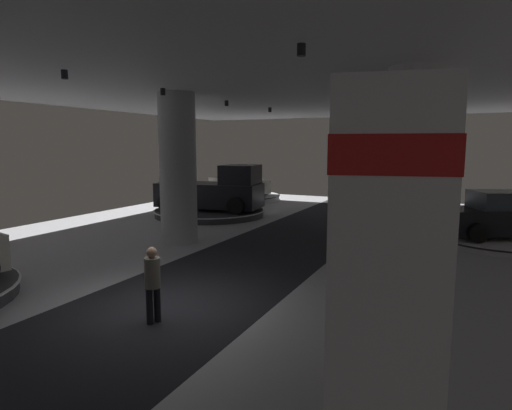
% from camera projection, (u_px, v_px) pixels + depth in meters
% --- Properties ---
extents(ground, '(24.00, 44.00, 0.06)m').
position_uv_depth(ground, '(167.00, 307.00, 9.82)').
color(ground, '#B2B2B7').
extents(ceiling_with_spotlights, '(24.00, 44.00, 0.39)m').
position_uv_depth(ceiling_with_spotlights, '(159.00, 52.00, 9.06)').
color(ceiling_with_spotlights, silver).
extents(column_right, '(1.39, 1.39, 5.50)m').
position_uv_depth(column_right, '(413.00, 180.00, 10.91)').
color(column_right, silver).
rests_on(column_right, ground).
extents(column_left, '(1.36, 1.36, 5.50)m').
position_uv_depth(column_left, '(178.00, 169.00, 16.04)').
color(column_left, '#ADADB2').
rests_on(column_left, ground).
extents(brand_sign_pylon, '(1.37, 0.90, 4.23)m').
position_uv_depth(brand_sign_pylon, '(386.00, 296.00, 4.16)').
color(brand_sign_pylon, slate).
rests_on(brand_sign_pylon, ground).
extents(display_platform_far_right, '(4.95, 4.95, 0.23)m').
position_uv_depth(display_platform_far_right, '(502.00, 239.00, 16.14)').
color(display_platform_far_right, silver).
rests_on(display_platform_far_right, ground).
extents(display_car_far_right, '(4.56, 3.54, 1.71)m').
position_uv_depth(display_car_far_right, '(503.00, 216.00, 16.02)').
color(display_car_far_right, black).
rests_on(display_car_far_right, display_platform_far_right).
extents(display_platform_deep_left, '(5.47, 5.47, 0.34)m').
position_uv_depth(display_platform_deep_left, '(239.00, 197.00, 28.90)').
color(display_platform_deep_left, silver).
rests_on(display_platform_deep_left, ground).
extents(display_car_deep_left, '(4.56, 3.30, 1.71)m').
position_uv_depth(display_car_deep_left, '(238.00, 183.00, 28.79)').
color(display_car_deep_left, silver).
rests_on(display_car_deep_left, display_platform_deep_left).
extents(display_platform_far_left, '(5.68, 5.68, 0.33)m').
position_uv_depth(display_platform_far_left, '(210.00, 212.00, 22.41)').
color(display_platform_far_left, '#333338').
rests_on(display_platform_far_left, ground).
extents(pickup_truck_far_left, '(5.55, 3.27, 2.30)m').
position_uv_depth(pickup_truck_far_left, '(215.00, 191.00, 22.17)').
color(pickup_truck_far_left, black).
rests_on(pickup_truck_far_left, display_platform_far_left).
extents(visitor_walking_near, '(0.32, 0.32, 1.59)m').
position_uv_depth(visitor_walking_near, '(153.00, 280.00, 8.79)').
color(visitor_walking_near, black).
rests_on(visitor_walking_near, ground).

